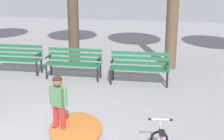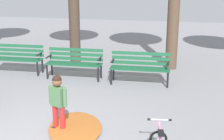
# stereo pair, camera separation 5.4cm
# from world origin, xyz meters

# --- Properties ---
(park_bench_far_left) EXTENTS (1.62, 0.55, 0.85)m
(park_bench_far_left) POSITION_xyz_m (-2.41, 3.76, 0.51)
(park_bench_far_left) COLOR #195133
(park_bench_far_left) RESTS_ON ground
(park_bench_left) EXTENTS (1.62, 0.54, 0.85)m
(park_bench_left) POSITION_xyz_m (-0.51, 3.65, 0.51)
(park_bench_left) COLOR #195133
(park_bench_left) RESTS_ON ground
(park_bench_right) EXTENTS (1.63, 0.56, 0.85)m
(park_bench_right) POSITION_xyz_m (1.39, 3.61, 0.51)
(park_bench_right) COLOR #195133
(park_bench_right) RESTS_ON ground
(child_standing) EXTENTS (0.39, 0.23, 1.07)m
(child_standing) POSITION_xyz_m (0.36, 0.49, 0.63)
(child_standing) COLOR red
(child_standing) RESTS_ON ground
(leaf_pile) EXTENTS (1.42, 1.67, 0.07)m
(leaf_pile) POSITION_xyz_m (0.63, 0.60, 0.04)
(leaf_pile) COLOR #9E5623
(leaf_pile) RESTS_ON ground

